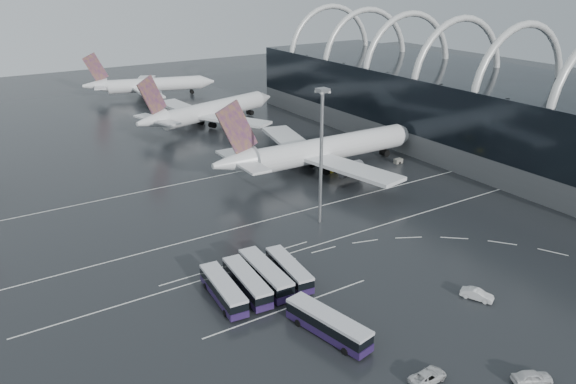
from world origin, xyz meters
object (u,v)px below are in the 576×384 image
van_curve_a (428,376)px  gse_cart_belly_a (379,175)px  van_curve_c (477,294)px  gse_cart_belly_e (333,169)px  airliner_gate_c (148,85)px  floodlight_mast (322,141)px  airliner_main (321,151)px  bus_row_near_c (265,274)px  bus_row_far_b (328,324)px  bus_row_near_a (223,290)px  gse_cart_belly_d (398,161)px  bus_row_near_b (247,282)px  airliner_gate_b (208,112)px  van_curve_b (532,377)px  bus_row_near_d (289,270)px

van_curve_a → gse_cart_belly_a: 70.58m
van_curve_c → gse_cart_belly_e: (15.90, 56.88, -0.10)m
airliner_gate_c → gse_cart_belly_a: size_ratio=24.84×
floodlight_mast → gse_cart_belly_a: 33.34m
gse_cart_belly_e → airliner_main: bearing=129.0°
bus_row_near_c → bus_row_far_b: (0.37, -15.88, -0.03)m
bus_row_near_a → van_curve_a: bearing=-151.4°
airliner_main → gse_cart_belly_d: bearing=-16.5°
bus_row_near_a → bus_row_near_b: bearing=-85.2°
bus_row_near_a → bus_row_far_b: 17.36m
airliner_gate_b → airliner_gate_c: bearing=75.2°
bus_row_near_c → floodlight_mast: 29.14m
bus_row_near_a → bus_row_near_c: 7.53m
bus_row_near_a → van_curve_b: (22.84, -36.15, -0.90)m
van_curve_c → floodlight_mast: (-3.72, 35.05, 15.68)m
airliner_main → floodlight_mast: bearing=-125.1°
van_curve_b → bus_row_near_b: bearing=54.1°
gse_cart_belly_a → gse_cart_belly_d: size_ratio=0.92×
bus_row_near_a → floodlight_mast: 35.11m
bus_row_near_a → airliner_main: bearing=-44.4°
bus_row_near_b → van_curve_a: bus_row_near_b is taller
bus_row_near_d → gse_cart_belly_d: bus_row_near_d is taller
van_curve_a → gse_cart_belly_e: 74.64m
airliner_gate_c → bus_row_near_c: airliner_gate_c is taller
gse_cart_belly_d → van_curve_c: bearing=-122.4°
floodlight_mast → gse_cart_belly_e: size_ratio=10.43×
bus_row_near_b → bus_row_far_b: size_ratio=0.96×
bus_row_near_c → bus_row_near_a: bearing=97.1°
airliner_gate_c → van_curve_c: size_ratio=10.13×
airliner_gate_b → bus_row_far_b: bearing=-122.8°
bus_row_near_a → van_curve_b: 42.77m
bus_row_near_a → van_curve_a: (12.59, -29.20, -1.02)m
bus_row_near_c → van_curve_b: bus_row_near_c is taller
van_curve_b → gse_cart_belly_e: size_ratio=1.92×
gse_cart_belly_d → bus_row_near_b: bearing=-152.0°
van_curve_b → bus_row_near_c: bearing=49.2°
airliner_main → van_curve_b: (-23.12, -75.09, -4.21)m
bus_row_near_a → van_curve_a: 31.82m
van_curve_c → airliner_gate_c: bearing=61.2°
bus_row_near_c → gse_cart_belly_e: (40.35, 36.16, -1.15)m
airliner_gate_b → airliner_gate_c: 51.45m
bus_row_near_a → gse_cart_belly_d: (65.67, 32.71, -1.14)m
airliner_gate_b → van_curve_b: 128.64m
airliner_gate_b → floodlight_mast: 78.35m
bus_row_near_d → gse_cart_belly_d: 63.38m
bus_row_near_a → van_curve_b: size_ratio=2.69×
airliner_gate_c → bus_row_near_b: bearing=-88.4°
van_curve_b → van_curve_c: bearing=-3.5°
bus_row_near_a → gse_cart_belly_e: bus_row_near_a is taller
bus_row_near_c → gse_cart_belly_d: (58.15, 32.30, -1.25)m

